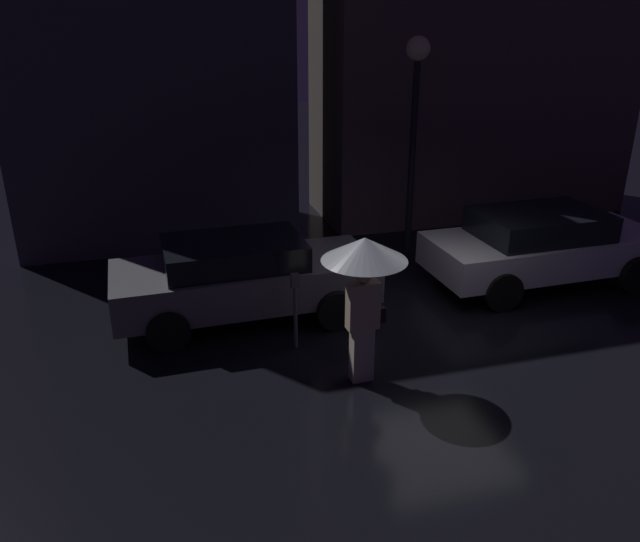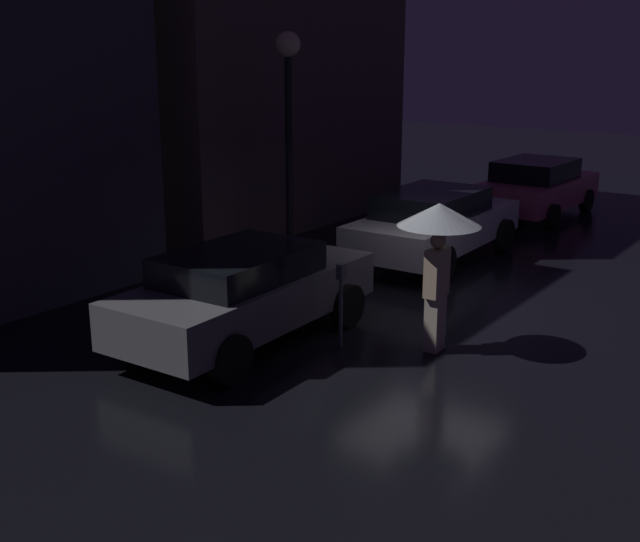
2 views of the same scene
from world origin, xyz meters
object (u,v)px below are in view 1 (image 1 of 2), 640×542
parked_car_grey (243,276)px  pedestrian_with_umbrella (364,267)px  parked_car_white (543,245)px  street_lamp_near (416,96)px  parking_meter (295,303)px

parked_car_grey → pedestrian_with_umbrella: bearing=-63.9°
parked_car_white → street_lamp_near: bearing=126.3°
parked_car_grey → parked_car_white: 5.84m
parked_car_white → pedestrian_with_umbrella: (-4.55, -2.42, 0.97)m
parked_car_white → street_lamp_near: (-1.80, 2.34, 2.60)m
parking_meter → pedestrian_with_umbrella: bearing=-59.7°
parked_car_grey → pedestrian_with_umbrella: pedestrian_with_umbrella is taller
parked_car_grey → street_lamp_near: street_lamp_near is taller
parking_meter → street_lamp_near: 5.61m
pedestrian_with_umbrella → parking_meter: pedestrian_with_umbrella is taller
pedestrian_with_umbrella → parking_meter: 1.68m
pedestrian_with_umbrella → street_lamp_near: street_lamp_near is taller
pedestrian_with_umbrella → street_lamp_near: 5.74m
parked_car_grey → parked_car_white: (5.84, -0.05, 0.02)m
parked_car_grey → parking_meter: 1.43m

